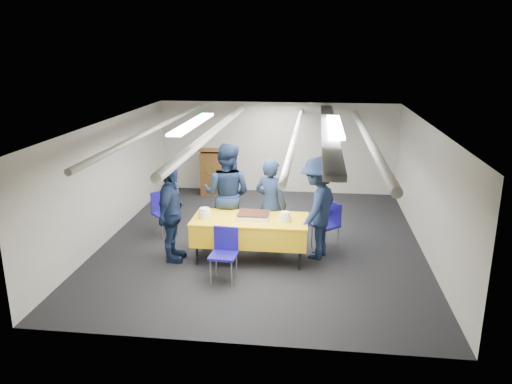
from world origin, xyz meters
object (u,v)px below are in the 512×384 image
(sailor_d, at_px, (318,208))
(chair_left, at_px, (163,209))
(sailor_a, at_px, (271,204))
(podium, at_px, (213,171))
(sailor_b, at_px, (227,194))
(sailor_c, at_px, (171,214))
(sheet_cake, at_px, (253,215))
(chair_right, at_px, (329,220))
(serving_table, at_px, (250,230))
(chair_near, at_px, (225,249))

(sailor_d, bearing_deg, chair_left, -82.03)
(sailor_a, bearing_deg, sailor_d, -175.33)
(podium, relative_size, sailor_d, 0.69)
(sailor_b, distance_m, sailor_d, 1.75)
(chair_left, bearing_deg, sailor_c, -66.09)
(chair_left, relative_size, sailor_c, 0.51)
(sheet_cake, xyz_separation_m, chair_right, (1.33, 0.69, -0.29))
(serving_table, distance_m, sailor_d, 1.24)
(sheet_cake, relative_size, sailor_b, 0.29)
(chair_right, distance_m, sailor_c, 2.90)
(sheet_cake, bearing_deg, chair_right, 27.44)
(podium, distance_m, chair_left, 2.93)
(chair_near, bearing_deg, sheet_cake, 67.74)
(sheet_cake, bearing_deg, sailor_b, 131.11)
(serving_table, xyz_separation_m, podium, (-1.48, 3.92, 0.05))
(sailor_c, relative_size, sailor_d, 0.94)
(chair_right, height_order, sailor_a, sailor_a)
(sheet_cake, relative_size, chair_right, 0.64)
(sailor_d, bearing_deg, serving_table, -54.58)
(serving_table, distance_m, chair_right, 1.56)
(serving_table, relative_size, sailor_a, 1.17)
(chair_near, relative_size, sailor_a, 0.51)
(sheet_cake, relative_size, sailor_d, 0.31)
(sheet_cake, relative_size, chair_left, 0.64)
(chair_left, relative_size, sailor_a, 0.51)
(serving_table, height_order, sheet_cake, sheet_cake)
(chair_left, bearing_deg, sailor_b, -12.69)
(serving_table, xyz_separation_m, sailor_d, (1.16, 0.29, 0.35))
(serving_table, distance_m, sheet_cake, 0.27)
(sailor_c, bearing_deg, sailor_b, -40.10)
(serving_table, distance_m, sailor_b, 0.99)
(sheet_cake, bearing_deg, serving_table, -139.69)
(chair_left, distance_m, sailor_a, 2.27)
(serving_table, height_order, sailor_a, sailor_a)
(sailor_a, bearing_deg, serving_table, 84.05)
(serving_table, relative_size, sheet_cake, 3.60)
(chair_near, bearing_deg, sailor_c, 148.57)
(sailor_a, bearing_deg, chair_left, 10.71)
(podium, xyz_separation_m, sailor_c, (0.13, -4.10, 0.25))
(chair_right, xyz_separation_m, chair_left, (-3.27, 0.29, 0.00))
(serving_table, xyz_separation_m, chair_near, (-0.30, -0.82, -0.03))
(sailor_c, bearing_deg, chair_near, -119.17)
(sheet_cake, height_order, sailor_b, sailor_b)
(sailor_a, bearing_deg, sailor_c, 46.67)
(sailor_a, distance_m, sailor_c, 1.82)
(podium, height_order, chair_right, podium)
(podium, height_order, sailor_b, sailor_b)
(chair_near, xyz_separation_m, sailor_a, (0.61, 1.39, 0.33))
(sailor_a, relative_size, sailor_d, 0.94)
(podium, bearing_deg, sailor_a, -61.99)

